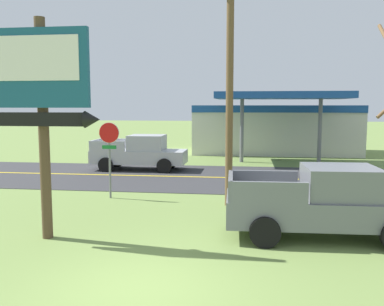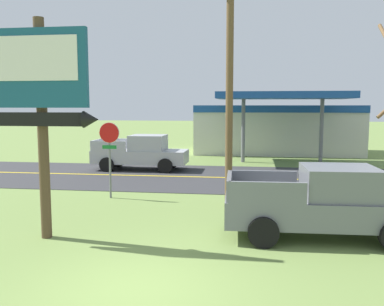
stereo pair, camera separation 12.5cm
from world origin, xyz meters
The scene contains 9 objects.
ground_plane centered at (0.00, 0.00, 0.00)m, with size 180.00×180.00×0.00m, color olive.
road_asphalt centered at (0.00, 13.00, 0.01)m, with size 140.00×8.00×0.02m, color #333335.
road_centre_line centered at (0.00, 13.00, 0.02)m, with size 126.00×0.20×0.01m, color gold.
motel_sign centered at (-3.23, 2.72, 3.95)m, with size 2.99×0.54×5.86m.
stop_sign centered at (-3.19, 7.84, 2.03)m, with size 0.80×0.08×2.95m.
utility_pole centered at (1.43, 7.28, 4.92)m, with size 1.80×0.26×9.25m.
gas_station centered at (4.11, 24.74, 1.94)m, with size 12.00×11.50×4.40m.
pickup_grey_parked_on_lawn centered at (4.20, 3.88, 0.96)m, with size 5.26×2.38×1.96m.
pickup_silver_on_road centered at (-3.83, 15.00, 0.96)m, with size 5.20×2.24×1.96m.
Camera 2 is at (2.20, -7.67, 3.60)m, focal length 39.32 mm.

